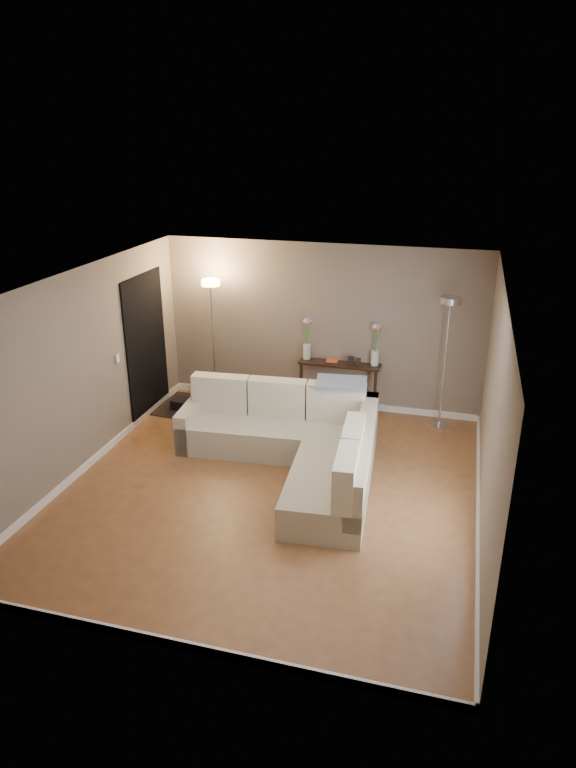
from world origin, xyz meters
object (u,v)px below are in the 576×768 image
(console_table, at_px, (334,382))
(floor_lamp_lit, at_px, (212,317))
(floor_lamp_unlit, at_px, (447,337))
(sectional_sofa, at_px, (298,442))

(console_table, bearing_deg, floor_lamp_lit, -173.02)
(floor_lamp_lit, height_order, floor_lamp_unlit, floor_lamp_lit)
(sectional_sofa, relative_size, floor_lamp_lit, 1.43)
(floor_lamp_lit, bearing_deg, console_table, 6.98)
(sectional_sofa, bearing_deg, console_table, 87.66)
(sectional_sofa, distance_m, floor_lamp_lit, 2.76)
(floor_lamp_lit, bearing_deg, sectional_sofa, -43.34)
(sectional_sofa, height_order, console_table, sectional_sofa)
(sectional_sofa, relative_size, console_table, 2.26)
(console_table, xyz_separation_m, floor_lamp_lit, (-1.93, -0.24, 0.98))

